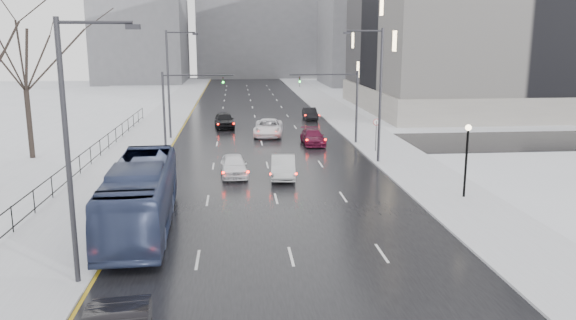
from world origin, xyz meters
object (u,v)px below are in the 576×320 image
object	(u,v)px
streetlight_r_mid	(377,89)
sedan_right_distant	(310,114)
bus	(141,196)
sedan_center_far	(224,120)
sedan_right_near	(283,167)
sedan_right_cross	(268,128)
streetlight_l_far	(171,79)
no_uturn_sign	(376,125)
sedan_center_near	(234,165)
sedan_right_far	(313,137)
tree_park_e	(33,159)
mast_signal_left	(176,100)
streetlight_l_near	(73,141)
lamppost_r_mid	(467,150)
mast_signal_right	(345,98)

from	to	relation	value
streetlight_r_mid	sedan_right_distant	world-z (taller)	streetlight_r_mid
bus	sedan_right_distant	bearing A→B (deg)	67.73
bus	sedan_center_far	bearing A→B (deg)	81.19
sedan_right_near	sedan_right_cross	bearing A→B (deg)	94.51
streetlight_l_far	sedan_right_near	distance (m)	18.90
sedan_right_cross	bus	bearing A→B (deg)	-100.77
streetlight_l_far	sedan_right_cross	size ratio (longest dim) A/B	1.74
no_uturn_sign	sedan_right_near	bearing A→B (deg)	-136.59
bus	sedan_right_near	world-z (taller)	bus
sedan_center_near	sedan_right_far	world-z (taller)	sedan_center_near
sedan_right_cross	sedan_center_near	bearing A→B (deg)	-95.93
no_uturn_sign	sedan_right_near	xyz separation A→B (m)	(-8.34, -7.89, -1.51)
streetlight_l_far	sedan_center_near	world-z (taller)	streetlight_l_far
no_uturn_sign	sedan_right_cross	xyz separation A→B (m)	(-8.37, 8.92, -1.46)
no_uturn_sign	sedan_right_far	distance (m)	6.36
tree_park_e	streetlight_l_far	bearing A→B (deg)	38.57
sedan_right_cross	mast_signal_left	bearing A→B (deg)	-143.22
streetlight_l_far	sedan_right_cross	distance (m)	10.23
streetlight_l_near	streetlight_l_far	bearing A→B (deg)	90.00
streetlight_r_mid	sedan_right_far	distance (m)	10.06
streetlight_l_near	lamppost_r_mid	bearing A→B (deg)	27.55
tree_park_e	sedan_right_distant	world-z (taller)	tree_park_e
tree_park_e	sedan_right_cross	xyz separation A→B (m)	(19.03, 8.92, 0.84)
tree_park_e	sedan_right_distant	bearing A→B (deg)	38.63
mast_signal_left	sedan_right_distant	xyz separation A→B (m)	(13.64, 15.60, -3.40)
mast_signal_right	sedan_center_near	xyz separation A→B (m)	(-9.80, -11.15, -3.33)
mast_signal_right	sedan_right_distant	xyz separation A→B (m)	(-1.01, 15.60, -3.40)
sedan_center_near	sedan_right_cross	xyz separation A→B (m)	(3.31, 16.06, 0.06)
lamppost_r_mid	streetlight_l_near	bearing A→B (deg)	-152.45
sedan_center_near	sedan_right_far	xyz separation A→B (m)	(6.98, 11.12, -0.08)
tree_park_e	no_uturn_sign	xyz separation A→B (m)	(27.40, 0.00, 2.30)
tree_park_e	streetlight_l_far	xyz separation A→B (m)	(10.03, 8.00, 5.62)
sedan_right_cross	sedan_right_far	bearing A→B (deg)	-47.72
lamppost_r_mid	sedan_right_near	size ratio (longest dim) A/B	0.94
streetlight_r_mid	mast_signal_left	world-z (taller)	streetlight_r_mid
streetlight_l_near	sedan_right_distant	size ratio (longest dim) A/B	2.46
streetlight_l_near	streetlight_l_far	size ratio (longest dim) A/B	1.00
bus	sedan_center_near	xyz separation A→B (m)	(4.52, 10.42, -0.92)
mast_signal_left	sedan_right_near	world-z (taller)	mast_signal_left
no_uturn_sign	streetlight_l_near	bearing A→B (deg)	-125.89
streetlight_l_far	sedan_right_cross	bearing A→B (deg)	5.81
tree_park_e	streetlight_r_mid	xyz separation A→B (m)	(26.37, -4.00, 5.62)
streetlight_r_mid	streetlight_l_far	size ratio (longest dim) A/B	1.00
lamppost_r_mid	sedan_center_far	distance (m)	31.93
sedan_center_far	sedan_right_far	bearing A→B (deg)	-57.60
streetlight_r_mid	sedan_center_far	distance (m)	22.28
sedan_right_cross	sedan_center_far	size ratio (longest dim) A/B	1.20
no_uturn_sign	sedan_right_far	world-z (taller)	no_uturn_sign
tree_park_e	streetlight_l_near	bearing A→B (deg)	-67.31
streetlight_l_near	streetlight_l_far	world-z (taller)	same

